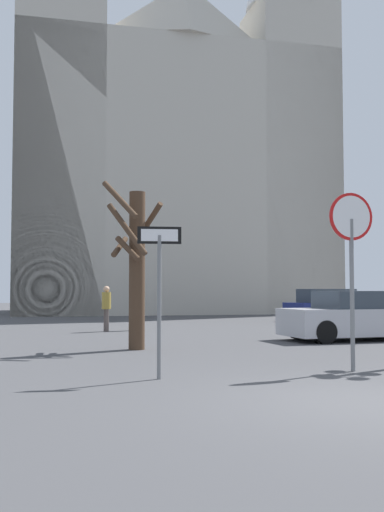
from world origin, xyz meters
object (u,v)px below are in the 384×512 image
at_px(one_way_arrow_sign, 159,279).
at_px(pedestrian_walking, 136,304).
at_px(cathedral, 173,132).
at_px(parked_car_far_navy, 329,306).
at_px(stop_sign, 351,243).
at_px(bare_tree, 136,263).
at_px(pedestrian_standing, 106,304).
at_px(parked_car_near_silver, 355,317).

relative_size(one_way_arrow_sign, pedestrian_walking, 1.60).
distance_m(cathedral, parked_car_far_navy, 17.08).
xyz_separation_m(cathedral, stop_sign, (-1.22, -28.10, -9.34)).
distance_m(stop_sign, one_way_arrow_sign, 3.67).
height_order(bare_tree, pedestrian_standing, bare_tree).
bearing_deg(pedestrian_standing, pedestrian_walking, 18.95).
xyz_separation_m(one_way_arrow_sign, parked_car_near_silver, (6.71, 6.55, -0.98)).
xyz_separation_m(cathedral, one_way_arrow_sign, (-4.81, -28.39, -10.01)).
bearing_deg(stop_sign, parked_car_near_silver, 63.56).
bearing_deg(bare_tree, parked_car_near_silver, 13.35).
bearing_deg(parked_car_far_navy, bare_tree, -131.38).
xyz_separation_m(pedestrian_walking, pedestrian_standing, (-1.07, -0.37, 0.01)).
relative_size(stop_sign, parked_car_far_navy, 0.75).
xyz_separation_m(cathedral, pedestrian_standing, (-5.08, -16.86, -10.71)).
bearing_deg(pedestrian_standing, parked_car_near_silver, -35.51).
height_order(pedestrian_walking, pedestrian_standing, pedestrian_standing).
bearing_deg(parked_car_near_silver, stop_sign, -116.44).
height_order(one_way_arrow_sign, parked_car_near_silver, one_way_arrow_sign).
bearing_deg(parked_car_near_silver, bare_tree, -166.65).
relative_size(parked_car_far_navy, pedestrian_standing, 2.71).
bearing_deg(cathedral, pedestrian_standing, -106.78).
bearing_deg(cathedral, one_way_arrow_sign, -99.62).
xyz_separation_m(bare_tree, parked_car_near_silver, (6.61, 1.57, -1.45)).
relative_size(bare_tree, pedestrian_walking, 2.65).
bearing_deg(bare_tree, parked_car_far_navy, 48.62).
bearing_deg(parked_car_near_silver, cathedral, 94.96).
relative_size(pedestrian_walking, pedestrian_standing, 0.99).
xyz_separation_m(cathedral, bare_tree, (-4.71, -23.41, -9.54)).
relative_size(bare_tree, pedestrian_standing, 2.63).
bearing_deg(one_way_arrow_sign, parked_car_near_silver, 44.31).
bearing_deg(bare_tree, cathedral, 78.62).
distance_m(bare_tree, parked_car_far_navy, 15.40).
distance_m(one_way_arrow_sign, parked_car_far_navy, 19.43).
relative_size(stop_sign, bare_tree, 0.78).
bearing_deg(bare_tree, pedestrian_standing, 93.23).
xyz_separation_m(stop_sign, pedestrian_walking, (-2.80, 11.61, -1.38)).
height_order(stop_sign, pedestrian_standing, stop_sign).
xyz_separation_m(parked_car_near_silver, pedestrian_standing, (-6.98, 4.98, 0.28)).
height_order(bare_tree, parked_car_near_silver, bare_tree).
bearing_deg(parked_car_near_silver, parked_car_far_navy, 70.47).
height_order(bare_tree, pedestrian_walking, bare_tree).
height_order(one_way_arrow_sign, pedestrian_standing, one_way_arrow_sign).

